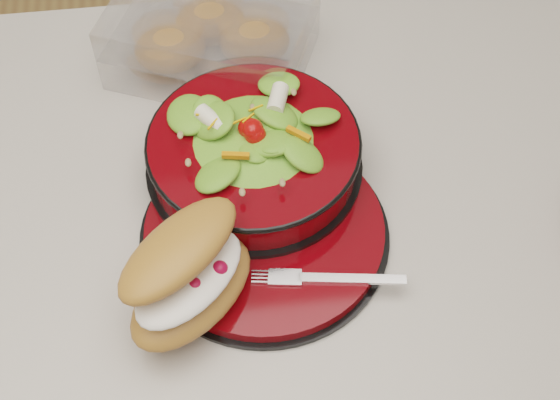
{
  "coord_description": "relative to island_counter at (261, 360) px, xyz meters",
  "views": [
    {
      "loc": [
        -0.03,
        -0.52,
        1.65
      ],
      "look_at": [
        0.03,
        -0.03,
        0.94
      ],
      "focal_mm": 50.0,
      "sensor_mm": 36.0,
      "label": 1
    }
  ],
  "objects": [
    {
      "name": "salad_bowl",
      "position": [
        0.01,
        0.04,
        0.5
      ],
      "size": [
        0.25,
        0.25,
        0.1
      ],
      "rotation": [
        0.0,
        0.0,
        0.1
      ],
      "color": "black",
      "rests_on": "dinner_plate"
    },
    {
      "name": "dinner_plate",
      "position": [
        0.01,
        -0.05,
        0.46
      ],
      "size": [
        0.28,
        0.28,
        0.02
      ],
      "rotation": [
        0.0,
        0.0,
        -0.23
      ],
      "color": "black",
      "rests_on": "island_counter"
    },
    {
      "name": "croissant",
      "position": [
        -0.08,
        -0.12,
        0.51
      ],
      "size": [
        0.17,
        0.18,
        0.1
      ],
      "rotation": [
        0.0,
        0.0,
        0.77
      ],
      "color": "#AB6934",
      "rests_on": "dinner_plate"
    },
    {
      "name": "island_counter",
      "position": [
        0.0,
        0.0,
        0.0
      ],
      "size": [
        1.24,
        0.74,
        0.9
      ],
      "color": "white",
      "rests_on": "ground"
    },
    {
      "name": "fork",
      "position": [
        0.07,
        -0.12,
        0.47
      ],
      "size": [
        0.15,
        0.04,
        0.0
      ],
      "rotation": [
        0.0,
        0.0,
        1.42
      ],
      "color": "silver",
      "rests_on": "dinner_plate"
    },
    {
      "name": "pastry_box",
      "position": [
        -0.03,
        0.24,
        0.49
      ],
      "size": [
        0.3,
        0.26,
        0.09
      ],
      "rotation": [
        0.0,
        0.0,
        -0.4
      ],
      "color": "white",
      "rests_on": "island_counter"
    }
  ]
}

